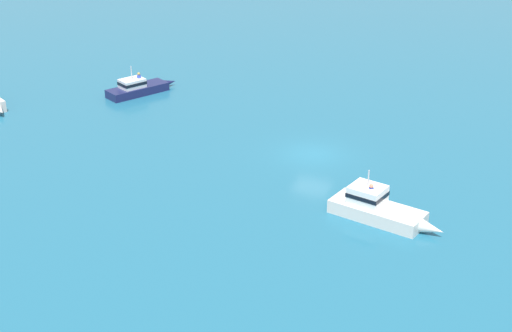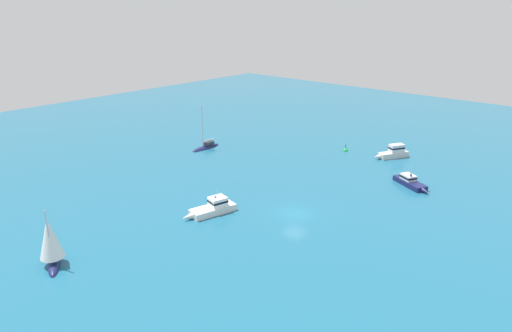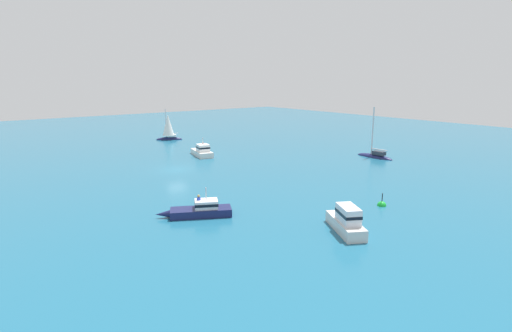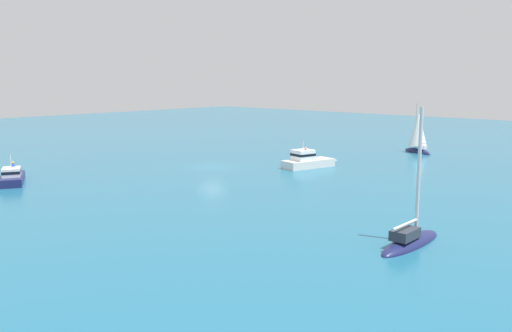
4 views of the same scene
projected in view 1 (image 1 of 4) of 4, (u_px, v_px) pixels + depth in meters
name	position (u px, v px, depth m)	size (l,w,h in m)	color
ground_plane	(313.00, 154.00, 51.65)	(164.65, 164.65, 0.00)	#1E607F
powerboat	(138.00, 88.00, 62.79)	(4.03, 6.18, 2.49)	#191E4C
motor_cruiser	(377.00, 208.00, 43.04)	(6.81, 3.22, 2.83)	silver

